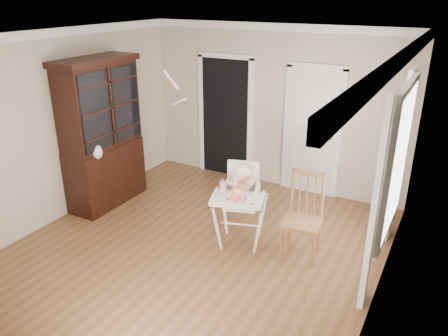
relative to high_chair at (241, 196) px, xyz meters
The scene contains 16 objects.
floor 0.94m from the high_chair, 134.11° to the right, with size 5.00×5.00×0.00m, color brown.
ceiling 2.10m from the high_chair, 134.11° to the right, with size 5.00×5.00×0.00m, color white.
wall_back 2.19m from the high_chair, 102.08° to the left, with size 4.50×4.50×0.00m, color beige.
wall_left 2.80m from the high_chair, behind, with size 5.00×5.00×0.00m, color beige.
wall_right 1.98m from the high_chair, 14.02° to the right, with size 5.00×5.00×0.00m, color beige.
crown_molding 2.04m from the high_chair, 134.11° to the right, with size 4.50×5.00×0.12m, color white, non-canonical shape.
doorway 2.47m from the high_chair, 123.38° to the left, with size 1.06×0.05×2.22m.
closet_door 2.07m from the high_chair, 82.61° to the left, with size 0.96×0.09×2.13m.
window_right 1.87m from the high_chair, 11.30° to the left, with size 0.13×1.84×2.30m.
high_chair is the anchor object (origin of this frame).
baby 0.16m from the high_chair, 104.01° to the left, with size 0.37×0.27×0.50m.
cake 0.29m from the high_chair, 73.30° to the right, with size 0.23×0.23×0.11m.
sippy_cup 0.29m from the high_chair, 140.17° to the right, with size 0.08×0.08×0.18m.
china_cabinet 2.47m from the high_chair, behind, with size 0.60×1.35×2.28m.
dining_chair 0.84m from the high_chair, ahead, with size 0.50×0.50×1.10m.
streamer 1.71m from the high_chair, 161.03° to the right, with size 0.03×0.50×0.02m, color pink, non-canonical shape.
Camera 1 is at (2.70, -4.11, 3.16)m, focal length 35.00 mm.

